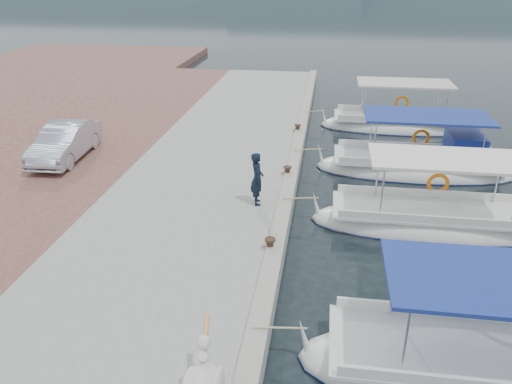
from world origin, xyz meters
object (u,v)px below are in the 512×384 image
fishing_caique_b (472,370)px  fishing_caique_d (418,168)px  fisherman (257,179)px  parked_car (65,142)px  fishing_caique_c (430,224)px  fishing_caique_e (396,126)px

fishing_caique_b → fishing_caique_d: same height
fisherman → parked_car: bearing=54.9°
fishing_caique_c → fishing_caique_d: size_ratio=0.96×
fisherman → parked_car: fisherman is taller
fishing_caique_d → fisherman: 7.21m
fisherman → fishing_caique_d: bearing=-65.0°
fishing_caique_b → parked_car: fishing_caique_b is taller
fishing_caique_c → fishing_caique_e: 9.97m
fishing_caique_c → fishing_caique_d: (0.27, 4.44, 0.06)m
fishing_caique_e → fisherman: fishing_caique_e is taller
fishing_caique_b → fishing_caique_e: size_ratio=0.93×
fishing_caique_b → fishing_caique_d: bearing=87.4°
fishing_caique_d → fishing_caique_e: 5.53m
parked_car → fishing_caique_c: bearing=-15.2°
fishing_caique_e → parked_car: (-12.88, -7.30, 1.02)m
fishing_caique_b → fishing_caique_e: same height
fishing_caique_c → fishing_caique_e: same height
fishing_caique_b → fishing_caique_c: same height
fishing_caique_b → fishing_caique_c: bearing=88.1°
fisherman → fishing_caique_e: bearing=-42.4°
fishing_caique_c → parked_car: 13.14m
fishing_caique_c → fisherman: 5.32m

